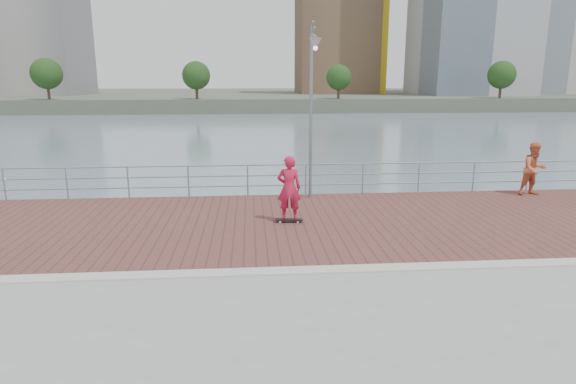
{
  "coord_description": "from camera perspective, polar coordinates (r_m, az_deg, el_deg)",
  "views": [
    {
      "loc": [
        -0.92,
        -9.58,
        4.05
      ],
      "look_at": [
        0.0,
        2.0,
        1.3
      ],
      "focal_mm": 30.0,
      "sensor_mm": 36.0,
      "label": 1
    }
  ],
  "objects": [
    {
      "name": "water",
      "position": [
        11.37,
        0.84,
        -18.84
      ],
      "size": [
        400.0,
        400.0,
        0.0
      ],
      "primitive_type": "plane",
      "color": "slate",
      "rests_on": "ground"
    },
    {
      "name": "brick_lane",
      "position": [
        13.82,
        -0.53,
        -3.68
      ],
      "size": [
        40.0,
        6.8,
        0.02
      ],
      "primitive_type": "cube",
      "color": "brown",
      "rests_on": "seawall"
    },
    {
      "name": "curb",
      "position": [
        10.43,
        0.88,
        -9.35
      ],
      "size": [
        40.0,
        0.4,
        0.06
      ],
      "primitive_type": "cube",
      "color": "#B7B5AD",
      "rests_on": "seawall"
    },
    {
      "name": "far_shore",
      "position": [
        132.17,
        -4.23,
        11.21
      ],
      "size": [
        320.0,
        95.0,
        2.5
      ],
      "primitive_type": "cube",
      "color": "#4C5142",
      "rests_on": "ground"
    },
    {
      "name": "guardrail",
      "position": [
        16.94,
        -1.34,
        1.88
      ],
      "size": [
        39.06,
        0.06,
        1.13
      ],
      "color": "#8C9EA8",
      "rests_on": "brick_lane"
    },
    {
      "name": "street_lamp",
      "position": [
        15.81,
        2.96,
        12.87
      ],
      "size": [
        0.4,
        1.17,
        5.53
      ],
      "color": "gray",
      "rests_on": "brick_lane"
    },
    {
      "name": "skateboard",
      "position": [
        13.83,
        0.12,
        -3.32
      ],
      "size": [
        0.8,
        0.26,
        0.09
      ],
      "rotation": [
        0.0,
        0.0,
        -0.08
      ],
      "color": "black",
      "rests_on": "brick_lane"
    },
    {
      "name": "skateboarder",
      "position": [
        13.59,
        0.12,
        0.47
      ],
      "size": [
        0.71,
        0.49,
        1.85
      ],
      "primitive_type": "imported",
      "rotation": [
        0.0,
        0.0,
        3.06
      ],
      "color": "#C51A3F",
      "rests_on": "skateboard"
    },
    {
      "name": "bystander",
      "position": [
        18.94,
        27.15,
        2.43
      ],
      "size": [
        0.95,
        0.77,
        1.86
      ],
      "primitive_type": "imported",
      "rotation": [
        0.0,
        0.0,
        0.07
      ],
      "color": "#D2643E",
      "rests_on": "brick_lane"
    },
    {
      "name": "shoreline_trees",
      "position": [
        87.8,
        5.13,
        13.59
      ],
      "size": [
        169.96,
        5.19,
        6.92
      ],
      "color": "#473323",
      "rests_on": "far_shore"
    }
  ]
}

